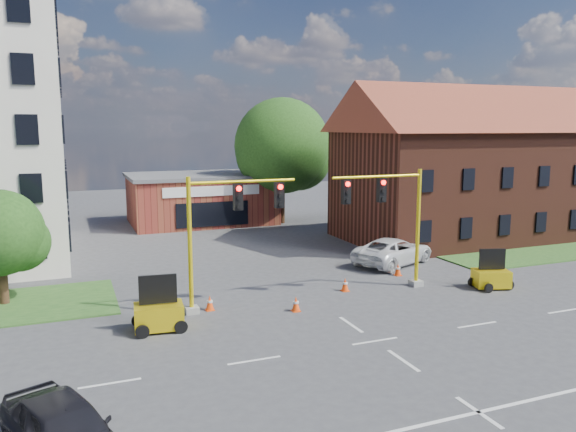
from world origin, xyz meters
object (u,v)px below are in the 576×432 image
(signal_mast_east, at_px, (391,215))
(trailer_west, at_px, (159,314))
(pickup_white, at_px, (393,251))
(sedan_dark, at_px, (64,432))
(trailer_east, at_px, (491,277))
(signal_mast_west, at_px, (226,226))

(signal_mast_east, relative_size, trailer_west, 2.76)
(signal_mast_east, xyz_separation_m, pickup_white, (3.14, 4.60, -3.11))
(sedan_dark, bearing_deg, trailer_east, 0.13)
(pickup_white, distance_m, sedan_dark, 23.96)
(trailer_east, height_order, sedan_dark, trailer_east)
(signal_mast_east, height_order, sedan_dark, signal_mast_east)
(signal_mast_west, distance_m, sedan_dark, 12.74)
(trailer_west, distance_m, pickup_white, 16.43)
(signal_mast_east, bearing_deg, signal_mast_west, 180.00)
(trailer_east, distance_m, sedan_dark, 22.38)
(trailer_west, distance_m, sedan_dark, 9.31)
(trailer_west, height_order, trailer_east, trailer_west)
(signal_mast_east, xyz_separation_m, sedan_dark, (-15.72, -10.18, -3.09))
(signal_mast_east, distance_m, pickup_white, 6.38)
(trailer_west, relative_size, trailer_east, 1.11)
(signal_mast_east, bearing_deg, trailer_east, -19.86)
(trailer_east, xyz_separation_m, pickup_white, (-1.89, 6.42, 0.18))
(trailer_west, distance_m, trailer_east, 17.10)
(signal_mast_east, xyz_separation_m, trailer_east, (5.03, -1.82, -3.29))
(pickup_white, relative_size, sedan_dark, 1.19)
(trailer_east, relative_size, pickup_white, 0.35)
(signal_mast_west, distance_m, trailer_east, 14.25)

